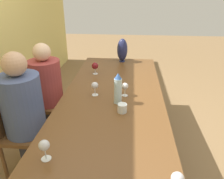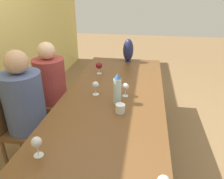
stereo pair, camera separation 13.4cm
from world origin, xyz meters
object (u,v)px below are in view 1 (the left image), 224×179
at_px(wine_glass_1, 44,146).
at_px(wine_glass_2, 125,86).
at_px(person_near, 25,113).
at_px(water_tumbler, 122,108).
at_px(wine_glass_4, 95,86).
at_px(chair_far, 43,101).
at_px(chair_near, 21,129).
at_px(wine_glass_3, 178,179).
at_px(person_far, 48,90).
at_px(vase, 122,50).
at_px(wine_glass_0, 95,66).
at_px(water_bottle, 118,89).

xyz_separation_m(wine_glass_1, wine_glass_2, (0.93, -0.46, -0.00)).
bearing_deg(person_near, water_tumbler, -93.32).
bearing_deg(water_tumbler, wine_glass_4, 43.22).
bearing_deg(chair_far, chair_near, 180.00).
xyz_separation_m(wine_glass_3, person_far, (1.43, 1.23, -0.21)).
height_order(vase, wine_glass_3, vase).
xyz_separation_m(wine_glass_0, wine_glass_3, (-1.68, -0.70, -0.02)).
xyz_separation_m(vase, wine_glass_3, (-2.21, -0.39, -0.09)).
height_order(wine_glass_4, chair_far, wine_glass_4).
height_order(water_bottle, wine_glass_3, water_bottle).
height_order(wine_glass_2, chair_far, wine_glass_2).
xyz_separation_m(vase, wine_glass_2, (-1.10, -0.08, -0.07)).
bearing_deg(person_near, person_far, -0.06).
relative_size(wine_glass_2, wine_glass_4, 0.98).
xyz_separation_m(wine_glass_2, person_near, (-0.27, 0.92, -0.19)).
relative_size(vase, person_far, 0.28).
bearing_deg(wine_glass_0, wine_glass_1, 177.37).
height_order(chair_near, chair_far, same).
distance_m(vase, wine_glass_1, 2.07).
xyz_separation_m(vase, wine_glass_1, (-2.04, 0.38, -0.07)).
relative_size(wine_glass_0, chair_far, 0.17).
distance_m(chair_far, person_far, 0.17).
distance_m(wine_glass_2, wine_glass_4, 0.30).
relative_size(wine_glass_3, chair_far, 0.14).
xyz_separation_m(wine_glass_1, person_far, (1.26, 0.46, -0.23)).
distance_m(wine_glass_1, person_far, 1.36).
bearing_deg(chair_far, water_tumbler, -123.02).
bearing_deg(chair_far, wine_glass_0, -68.17).
relative_size(wine_glass_4, chair_near, 0.16).
bearing_deg(wine_glass_1, chair_near, 39.20).
xyz_separation_m(vase, person_far, (-0.78, 0.84, -0.30)).
xyz_separation_m(water_bottle, person_near, (-0.11, 0.86, -0.24)).
xyz_separation_m(water_bottle, chair_near, (-0.11, 0.94, -0.42)).
xyz_separation_m(wine_glass_1, wine_glass_3, (-0.17, -0.77, -0.02)).
bearing_deg(wine_glass_4, person_near, 111.93).
distance_m(wine_glass_0, wine_glass_4, 0.59).
bearing_deg(wine_glass_2, wine_glass_0, 34.28).
bearing_deg(wine_glass_3, chair_far, 42.56).
relative_size(person_near, person_far, 1.05).
height_order(wine_glass_3, chair_near, wine_glass_3).
bearing_deg(water_tumbler, chair_far, 56.98).
bearing_deg(water_bottle, person_far, 60.83).
distance_m(vase, chair_far, 1.29).
bearing_deg(chair_near, wine_glass_0, -36.20).
xyz_separation_m(vase, chair_near, (-1.37, 0.92, -0.45)).
relative_size(wine_glass_2, chair_far, 0.16).
bearing_deg(person_near, vase, -31.61).
relative_size(wine_glass_1, wine_glass_2, 1.03).
bearing_deg(water_bottle, wine_glass_0, 24.43).
distance_m(water_tumbler, vase, 1.43).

